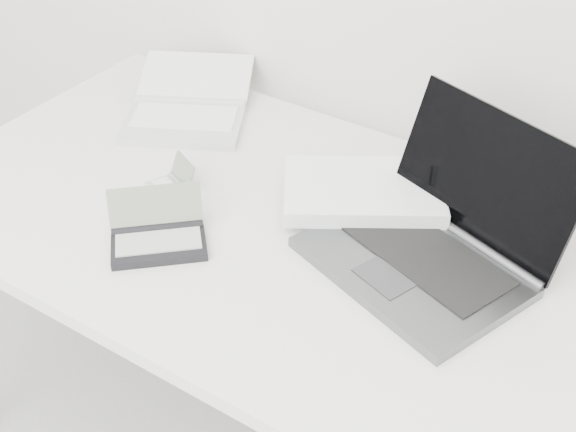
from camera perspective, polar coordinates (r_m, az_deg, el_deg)
The scene contains 5 objects.
desk at distance 1.51m, azimuth 1.79°, elevation -2.85°, with size 1.60×0.80×0.73m.
laptop_large at distance 1.47m, azimuth 8.23°, elevation -0.22°, with size 0.59×0.47×0.24m.
netbook_open_white at distance 1.85m, azimuth -7.18°, elevation 7.50°, with size 0.39×0.42×0.07m.
pda_silver at distance 1.61m, azimuth -8.34°, elevation 2.25°, with size 0.10×0.11×0.06m.
palmtop_charcoal at distance 1.47m, azimuth -9.23°, elevation -1.43°, with size 0.21×0.21×0.09m.
Camera 1 is at (0.60, 0.56, 1.65)m, focal length 50.00 mm.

